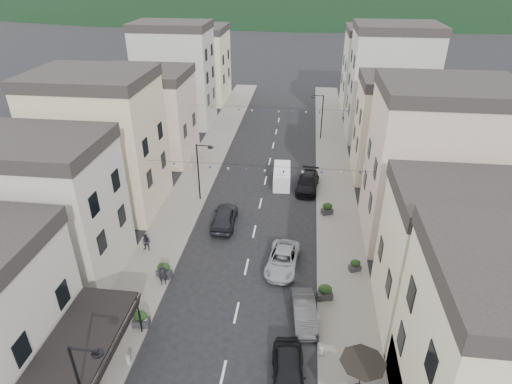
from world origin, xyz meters
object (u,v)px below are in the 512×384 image
at_px(parked_car_a, 288,372).
at_px(parked_car_b, 304,312).
at_px(parked_car_e, 224,217).
at_px(parked_car_c, 283,260).
at_px(pedestrian_b, 146,242).
at_px(parked_car_d, 308,183).
at_px(pedestrian_a, 163,275).
at_px(delivery_van, 282,175).

bearing_deg(parked_car_a, parked_car_b, 75.94).
bearing_deg(parked_car_e, parked_car_b, 123.09).
relative_size(parked_car_c, pedestrian_b, 3.27).
bearing_deg(parked_car_d, pedestrian_a, -116.61).
bearing_deg(parked_car_b, pedestrian_a, 160.70).
relative_size(parked_car_a, parked_car_c, 0.92).
distance_m(parked_car_c, pedestrian_b, 11.25).
bearing_deg(pedestrian_a, parked_car_b, -29.31).
height_order(parked_car_d, pedestrian_b, pedestrian_b).
height_order(parked_car_a, parked_car_e, parked_car_e).
xyz_separation_m(parked_car_b, pedestrian_a, (-10.40, 2.28, 0.24)).
bearing_deg(parked_car_b, delivery_van, 91.22).
bearing_deg(pedestrian_b, parked_car_d, 46.70).
bearing_deg(pedestrian_b, parked_car_a, -39.33).
bearing_deg(parked_car_b, parked_car_c, 101.36).
xyz_separation_m(pedestrian_a, pedestrian_b, (-2.63, 3.88, -0.05)).
distance_m(parked_car_d, delivery_van, 2.90).
bearing_deg(delivery_van, parked_car_a, -87.96).
relative_size(parked_car_b, delivery_van, 0.96).
distance_m(parked_car_b, pedestrian_a, 10.65).
bearing_deg(parked_car_b, parked_car_e, 117.38).
xyz_separation_m(parked_car_c, parked_car_d, (1.78, 13.26, 0.06)).
bearing_deg(delivery_van, parked_car_e, -120.66).
xyz_separation_m(parked_car_d, pedestrian_b, (-13.01, -12.55, 0.14)).
distance_m(parked_car_c, parked_car_d, 13.38).
relative_size(parked_car_a, pedestrian_b, 3.02).
relative_size(delivery_van, pedestrian_b, 2.90).
xyz_separation_m(parked_car_a, parked_car_b, (0.80, 4.88, -0.08)).
distance_m(parked_car_b, pedestrian_b, 14.41).
xyz_separation_m(parked_car_a, pedestrian_a, (-9.60, 7.16, 0.15)).
height_order(parked_car_d, parked_car_e, parked_car_e).
xyz_separation_m(parked_car_c, pedestrian_a, (-8.60, -3.16, 0.24)).
xyz_separation_m(delivery_van, pedestrian_b, (-10.23, -13.33, -0.14)).
xyz_separation_m(parked_car_a, parked_car_d, (0.78, 23.58, -0.04)).
relative_size(parked_car_c, delivery_van, 1.13).
bearing_deg(parked_car_d, parked_car_b, -84.26).
distance_m(parked_car_a, parked_car_d, 23.60).
distance_m(parked_car_c, delivery_van, 14.08).
height_order(parked_car_d, delivery_van, delivery_van).
bearing_deg(delivery_van, parked_car_d, -18.31).
relative_size(parked_car_d, parked_car_e, 1.05).
bearing_deg(parked_car_e, parked_car_d, -134.41).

